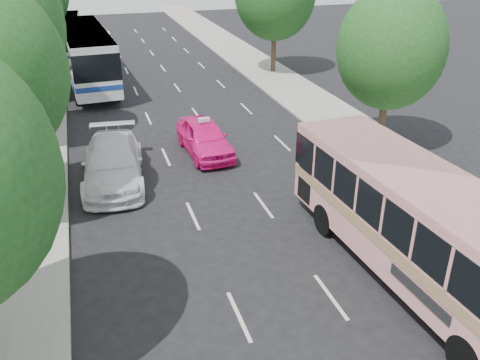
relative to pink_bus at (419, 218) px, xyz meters
name	(u,v)px	position (x,y,z in m)	size (l,w,h in m)	color
ground	(276,265)	(-3.80, 1.89, -2.19)	(120.00, 120.00, 0.00)	black
sidewalk_left	(33,107)	(-12.30, 21.89, -2.12)	(4.00, 90.00, 0.15)	#9E998E
sidewalk_right	(286,85)	(4.70, 21.89, -2.13)	(4.00, 90.00, 0.12)	#9E998E
tree_left_c	(0,22)	(-12.43, 15.83, 3.93)	(6.00, 6.00, 9.35)	#38281E
tree_left_d	(17,10)	(-12.33, 23.83, 3.44)	(5.52, 5.52, 8.60)	#38281E
tree_right_near	(394,44)	(4.97, 9.83, 3.01)	(5.10, 5.10, 7.95)	#38281E
pink_bus	(419,218)	(0.00, 0.00, 0.00)	(3.40, 11.18, 3.52)	pink
pink_taxi	(205,137)	(-3.76, 11.78, -1.36)	(1.96, 4.88, 1.66)	#FD168A
white_pickup	(113,163)	(-8.30, 9.89, -1.30)	(2.51, 6.18, 1.79)	white
tour_coach_front	(86,52)	(-8.60, 26.48, 0.16)	(3.61, 13.21, 3.91)	white
tour_coach_rear	(65,35)	(-10.06, 36.01, -0.22)	(2.87, 11.03, 3.27)	silver
taxi_roof_sign	(204,120)	(-3.76, 11.78, -0.44)	(0.55, 0.18, 0.18)	silver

